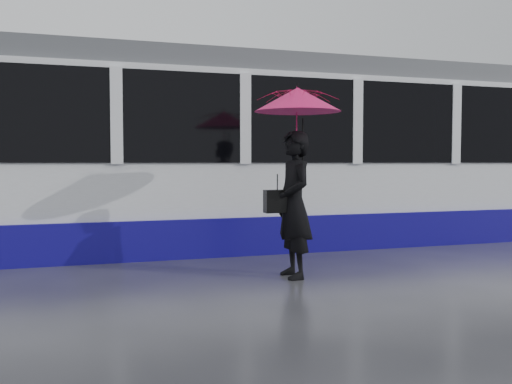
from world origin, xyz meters
name	(u,v)px	position (x,y,z in m)	size (l,w,h in m)	color
ground	(196,275)	(0.00, 0.00, 0.00)	(90.00, 90.00, 0.00)	#2A2A2F
rails	(166,248)	(0.00, 2.50, 0.01)	(34.00, 1.51, 0.02)	#3F3D38
tram	(350,156)	(3.59, 2.50, 1.64)	(26.00, 2.56, 3.35)	white
woman	(294,205)	(1.18, -0.57, 0.96)	(0.70, 0.46, 1.92)	black
umbrella	(298,117)	(1.23, -0.57, 2.10)	(1.13, 1.13, 1.29)	#F11469
handbag	(277,201)	(0.96, -0.55, 1.00)	(0.34, 0.15, 0.48)	black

